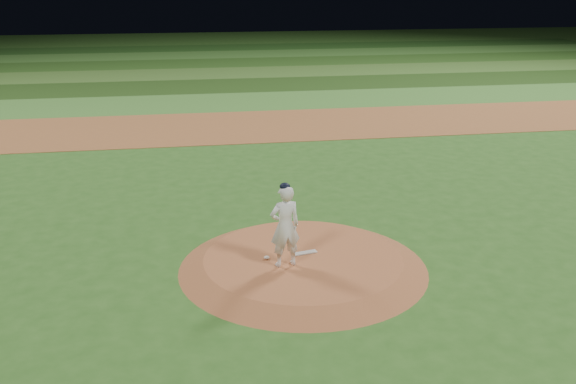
% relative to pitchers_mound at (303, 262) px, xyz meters
% --- Properties ---
extents(ground, '(120.00, 120.00, 0.00)m').
position_rel_pitchers_mound_xyz_m(ground, '(0.00, 0.00, -0.12)').
color(ground, '#2C5C1D').
rests_on(ground, ground).
extents(infield_dirt_band, '(70.00, 6.00, 0.02)m').
position_rel_pitchers_mound_xyz_m(infield_dirt_band, '(0.00, 14.00, -0.12)').
color(infield_dirt_band, brown).
rests_on(infield_dirt_band, ground).
extents(outfield_stripe_0, '(70.00, 5.00, 0.02)m').
position_rel_pitchers_mound_xyz_m(outfield_stripe_0, '(0.00, 19.50, -0.12)').
color(outfield_stripe_0, '#3C762B').
rests_on(outfield_stripe_0, ground).
extents(outfield_stripe_1, '(70.00, 5.00, 0.02)m').
position_rel_pitchers_mound_xyz_m(outfield_stripe_1, '(0.00, 24.50, -0.12)').
color(outfield_stripe_1, '#1F3E14').
rests_on(outfield_stripe_1, ground).
extents(outfield_stripe_2, '(70.00, 5.00, 0.02)m').
position_rel_pitchers_mound_xyz_m(outfield_stripe_2, '(0.00, 29.50, -0.12)').
color(outfield_stripe_2, '#3B6625').
rests_on(outfield_stripe_2, ground).
extents(outfield_stripe_3, '(70.00, 5.00, 0.02)m').
position_rel_pitchers_mound_xyz_m(outfield_stripe_3, '(0.00, 34.50, -0.12)').
color(outfield_stripe_3, '#244B18').
rests_on(outfield_stripe_3, ground).
extents(outfield_stripe_4, '(70.00, 5.00, 0.02)m').
position_rel_pitchers_mound_xyz_m(outfield_stripe_4, '(0.00, 39.50, -0.12)').
color(outfield_stripe_4, '#366B27').
rests_on(outfield_stripe_4, ground).
extents(outfield_stripe_5, '(70.00, 5.00, 0.02)m').
position_rel_pitchers_mound_xyz_m(outfield_stripe_5, '(0.00, 44.50, -0.12)').
color(outfield_stripe_5, '#1E4817').
rests_on(outfield_stripe_5, ground).
extents(pitchers_mound, '(5.50, 5.50, 0.25)m').
position_rel_pitchers_mound_xyz_m(pitchers_mound, '(0.00, 0.00, 0.00)').
color(pitchers_mound, '#A45A33').
rests_on(pitchers_mound, ground).
extents(pitching_rubber, '(0.59, 0.26, 0.03)m').
position_rel_pitchers_mound_xyz_m(pitching_rubber, '(0.07, 0.19, 0.14)').
color(pitching_rubber, silver).
rests_on(pitching_rubber, pitchers_mound).
extents(rosin_bag, '(0.12, 0.12, 0.07)m').
position_rel_pitchers_mound_xyz_m(rosin_bag, '(-0.81, 0.05, 0.16)').
color(rosin_bag, white).
rests_on(rosin_bag, pitchers_mound).
extents(pitcher_on_mound, '(0.73, 0.55, 1.86)m').
position_rel_pitchers_mound_xyz_m(pitcher_on_mound, '(-0.46, -0.33, 1.04)').
color(pitcher_on_mound, white).
rests_on(pitcher_on_mound, pitchers_mound).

